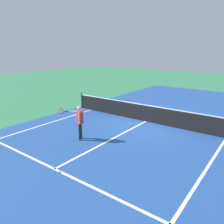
% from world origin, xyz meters
% --- Properties ---
extents(ground_plane, '(60.00, 60.00, 0.00)m').
position_xyz_m(ground_plane, '(0.00, 0.00, 0.00)').
color(ground_plane, '#337F51').
extents(court_surface_inbounds, '(10.62, 24.40, 0.00)m').
position_xyz_m(court_surface_inbounds, '(0.00, 0.00, 0.00)').
color(court_surface_inbounds, '#234C93').
rests_on(court_surface_inbounds, ground_plane).
extents(line_sideline_left, '(0.10, 11.89, 0.01)m').
position_xyz_m(line_sideline_left, '(-4.11, -5.95, 0.00)').
color(line_sideline_left, white).
rests_on(line_sideline_left, ground_plane).
extents(line_sideline_right, '(0.10, 11.89, 0.01)m').
position_xyz_m(line_sideline_right, '(4.11, -5.95, 0.00)').
color(line_sideline_right, white).
rests_on(line_sideline_right, ground_plane).
extents(line_service_near, '(8.22, 0.10, 0.01)m').
position_xyz_m(line_service_near, '(0.00, -6.40, 0.00)').
color(line_service_near, white).
rests_on(line_service_near, ground_plane).
extents(line_center_service, '(0.10, 6.40, 0.01)m').
position_xyz_m(line_center_service, '(0.00, -3.20, 0.00)').
color(line_center_service, white).
rests_on(line_center_service, ground_plane).
extents(net, '(9.98, 0.09, 1.07)m').
position_xyz_m(net, '(0.00, 0.00, 0.49)').
color(net, '#33383D').
rests_on(net, ground_plane).
extents(player_near, '(1.10, 0.62, 1.54)m').
position_xyz_m(player_near, '(-1.16, -4.03, 0.95)').
color(player_near, black).
rests_on(player_near, ground_plane).
extents(tennis_ball_mid_court, '(0.07, 0.07, 0.07)m').
position_xyz_m(tennis_ball_mid_court, '(0.30, -6.44, 0.03)').
color(tennis_ball_mid_court, '#CCE033').
rests_on(tennis_ball_mid_court, ground_plane).
extents(tennis_ball_near_net, '(0.07, 0.07, 0.07)m').
position_xyz_m(tennis_ball_near_net, '(-0.45, -0.90, 0.03)').
color(tennis_ball_near_net, '#CCE033').
rests_on(tennis_ball_near_net, ground_plane).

